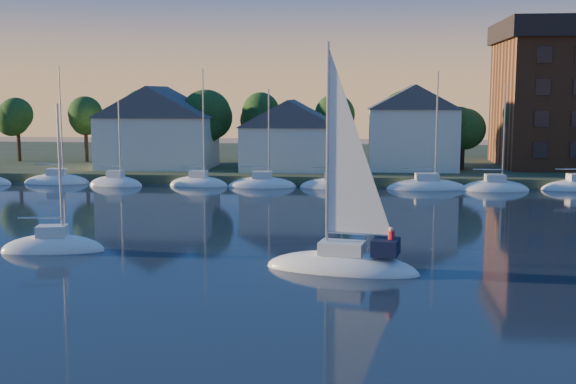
# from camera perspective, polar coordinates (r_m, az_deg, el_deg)

# --- Properties ---
(ground) EXTENTS (260.00, 260.00, 0.00)m
(ground) POSITION_cam_1_polar(r_m,az_deg,el_deg) (27.77, 1.10, -12.98)
(ground) COLOR black
(ground) RESTS_ON ground
(shoreline_land) EXTENTS (160.00, 50.00, 2.00)m
(shoreline_land) POSITION_cam_1_polar(r_m,az_deg,el_deg) (101.38, 4.61, 2.24)
(shoreline_land) COLOR #344327
(shoreline_land) RESTS_ON ground
(wooden_dock) EXTENTS (120.00, 3.00, 1.00)m
(wooden_dock) POSITION_cam_1_polar(r_m,az_deg,el_deg) (78.52, 4.24, 0.61)
(wooden_dock) COLOR brown
(wooden_dock) RESTS_ON ground
(clubhouse_west) EXTENTS (13.65, 9.45, 9.64)m
(clubhouse_west) POSITION_cam_1_polar(r_m,az_deg,el_deg) (87.36, -10.25, 5.15)
(clubhouse_west) COLOR silver
(clubhouse_west) RESTS_ON shoreline_land
(clubhouse_centre) EXTENTS (11.55, 8.40, 8.08)m
(clubhouse_centre) POSITION_cam_1_polar(r_m,az_deg,el_deg) (83.40, 0.23, 4.60)
(clubhouse_centre) COLOR silver
(clubhouse_centre) RESTS_ON shoreline_land
(clubhouse_east) EXTENTS (10.50, 8.40, 9.80)m
(clubhouse_east) POSITION_cam_1_polar(r_m,az_deg,el_deg) (85.16, 9.82, 5.13)
(clubhouse_east) COLOR silver
(clubhouse_east) RESTS_ON shoreline_land
(tree_line) EXTENTS (93.40, 5.40, 8.90)m
(tree_line) POSITION_cam_1_polar(r_m,az_deg,el_deg) (88.91, 5.78, 6.08)
(tree_line) COLOR #332317
(tree_line) RESTS_ON shoreline_land
(moored_fleet) EXTENTS (79.50, 2.40, 12.05)m
(moored_fleet) POSITION_cam_1_polar(r_m,az_deg,el_deg) (75.75, 1.15, 0.44)
(moored_fleet) COLOR white
(moored_fleet) RESTS_ON ground
(hero_sailboat) EXTENTS (9.12, 4.43, 13.72)m
(hero_sailboat) POSITION_cam_1_polar(r_m,az_deg,el_deg) (40.54, 4.47, -5.43)
(hero_sailboat) COLOR white
(hero_sailboat) RESTS_ON ground
(drifting_sailboat_left) EXTENTS (6.70, 3.15, 10.33)m
(drifting_sailboat_left) POSITION_cam_1_polar(r_m,az_deg,el_deg) (47.70, -18.08, -4.37)
(drifting_sailboat_left) COLOR white
(drifting_sailboat_left) RESTS_ON ground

